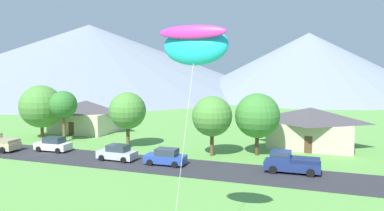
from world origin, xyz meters
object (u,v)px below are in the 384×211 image
Objects in this scene: tree_far_right at (41,106)px; parked_car_white_mid_west at (53,144)px; kite_flyer_with_kite at (195,46)px; tree_near_left at (63,105)px; tree_right_of_center at (257,116)px; tree_left_of_center at (212,116)px; parked_car_silver_west_end at (117,153)px; house_left_center at (86,115)px; parked_car_blue_mid_east at (166,157)px; tree_center at (128,111)px; house_leftmost at (310,127)px; pickup_truck_navy_east_side at (291,162)px.

tree_far_right is 1.75× the size of parked_car_white_mid_west.
kite_flyer_with_kite is at bearing -37.94° from tree_far_right.
tree_right_of_center reaches higher than tree_near_left.
tree_far_right is 10.56m from parked_car_white_mid_west.
tree_near_left reaches higher than tree_left_of_center.
kite_flyer_with_kite is (14.57, -16.48, 10.40)m from parked_car_silver_west_end.
parked_car_blue_mid_east is (19.63, -14.57, -1.62)m from house_left_center.
tree_center is at bearing 140.98° from parked_car_blue_mid_east.
tree_right_of_center is at bearing -129.70° from house_leftmost.
tree_center is 1.63× the size of parked_car_silver_west_end.
parked_car_blue_mid_east is 21.42m from kite_flyer_with_kite.
tree_center is (-11.14, 0.73, 0.11)m from tree_left_of_center.
house_leftmost is 1.11× the size of house_left_center.
house_left_center is 8.28m from tree_near_left.
house_left_center is at bearing 108.81° from parked_car_white_mid_west.
tree_center reaches higher than parked_car_silver_west_end.
parked_car_silver_west_end is at bearing -29.43° from tree_near_left.
tree_far_right is at bearing -113.34° from house_left_center.
parked_car_silver_west_end is (-13.69, -7.63, -3.68)m from tree_right_of_center.
tree_center is (-21.39, -7.83, 2.03)m from house_leftmost.
parked_car_silver_west_end is 18.10m from pickup_truck_navy_east_side.
tree_far_right is (-30.49, 0.34, -0.09)m from tree_right_of_center.
tree_far_right reaches higher than pickup_truck_navy_east_side.
parked_car_white_mid_west is at bearing -164.71° from tree_right_of_center.
parked_car_silver_west_end is at bearing -150.86° from tree_right_of_center.
parked_car_silver_west_end is at bearing -46.21° from house_left_center.
tree_near_left is 1.61× the size of parked_car_silver_west_end.
house_leftmost is 1.55× the size of tree_center.
parked_car_white_mid_west is at bearing 143.47° from kite_flyer_with_kite.
pickup_truck_navy_east_side reaches higher than parked_car_white_mid_west.
house_leftmost is at bearing 46.54° from parked_car_blue_mid_east.
tree_far_right reaches higher than tree_near_left.
kite_flyer_with_kite is (8.90, -16.47, 10.40)m from parked_car_blue_mid_east.
tree_far_right is at bearing 154.60° from parked_car_silver_west_end.
tree_near_left is 1.01× the size of tree_left_of_center.
pickup_truck_navy_east_side is (4.36, -6.30, -3.49)m from tree_right_of_center.
parked_car_white_mid_west is (-28.61, -12.92, -1.73)m from house_leftmost.
tree_right_of_center is 1.67× the size of parked_car_white_mid_west.
house_leftmost is 32.28m from tree_near_left.
tree_near_left is at bearing 150.57° from parked_car_silver_west_end.
house_left_center is 2.28× the size of parked_car_silver_west_end.
parked_car_white_mid_west is at bearing -144.84° from tree_center.
house_left_center is (-33.12, 0.33, -0.10)m from house_leftmost.
tree_near_left reaches higher than house_left_center.
kite_flyer_with_kite is at bearing -53.72° from tree_center.
house_leftmost is 2.53× the size of parked_car_silver_west_end.
parked_car_blue_mid_east is at bearing 118.37° from kite_flyer_with_kite.
house_leftmost is at bearing 20.12° from tree_center.
pickup_truck_navy_east_side is at bearing -25.35° from tree_left_of_center.
tree_center is at bearing -6.20° from tree_far_right.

